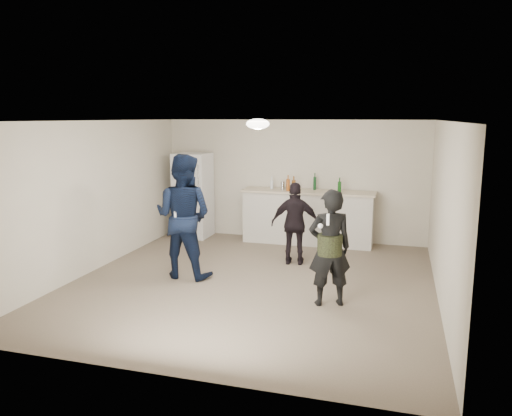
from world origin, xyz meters
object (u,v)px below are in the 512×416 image
(fridge, at_px, (193,195))
(shaker, at_px, (283,186))
(counter, at_px, (308,218))
(spectator, at_px, (295,224))
(woman, at_px, (330,248))
(man, at_px, (183,216))

(fridge, xyz_separation_m, shaker, (1.95, 0.07, 0.28))
(counter, distance_m, spectator, 1.52)
(counter, distance_m, woman, 3.41)
(shaker, xyz_separation_m, man, (-1.01, -2.67, -0.18))
(counter, height_order, fridge, fridge)
(man, bearing_deg, counter, -117.27)
(fridge, relative_size, spectator, 1.24)
(fridge, bearing_deg, counter, 1.62)
(man, height_order, spectator, man)
(woman, height_order, spectator, woman)
(counter, xyz_separation_m, spectator, (0.05, -1.50, 0.20))
(fridge, xyz_separation_m, spectator, (2.54, -1.43, -0.18))
(counter, bearing_deg, man, -119.86)
(counter, relative_size, man, 1.31)
(shaker, bearing_deg, man, -110.62)
(fridge, distance_m, shaker, 1.97)
(spectator, bearing_deg, shaker, -76.08)
(fridge, bearing_deg, shaker, 2.06)
(shaker, relative_size, man, 0.09)
(counter, bearing_deg, woman, -74.78)
(spectator, bearing_deg, man, 29.09)
(man, bearing_deg, woman, 168.61)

